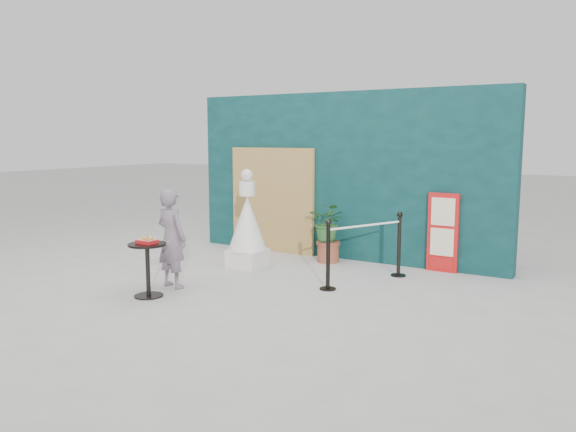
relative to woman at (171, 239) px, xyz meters
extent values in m
plane|color=#ADAAA5|center=(1.23, 0.06, -0.73)|extent=(60.00, 60.00, 0.00)
cube|color=#092A2B|center=(1.23, 3.21, 0.77)|extent=(6.00, 0.30, 3.00)
cube|color=tan|center=(-0.17, 3.00, 0.27)|extent=(1.80, 0.08, 2.00)
imported|color=slate|center=(0.00, 0.00, 0.00)|extent=(0.57, 0.41, 1.46)
cube|color=red|center=(3.13, 3.02, -0.08)|extent=(0.50, 0.06, 1.30)
cube|color=beige|center=(3.13, 2.99, 0.27)|extent=(0.38, 0.02, 0.45)
cube|color=beige|center=(3.13, 2.99, -0.23)|extent=(0.38, 0.02, 0.45)
cube|color=red|center=(3.13, 2.99, -0.58)|extent=(0.38, 0.02, 0.18)
cube|color=silver|center=(0.20, 1.65, -0.58)|extent=(0.56, 0.56, 0.31)
cone|color=silver|center=(0.20, 1.65, 0.03)|extent=(0.65, 0.65, 0.92)
cylinder|color=silver|center=(0.20, 1.65, 0.61)|extent=(0.26, 0.26, 0.24)
sphere|color=silver|center=(0.20, 1.65, 0.84)|extent=(0.20, 0.20, 0.20)
cylinder|color=black|center=(0.05, -0.54, -0.72)|extent=(0.40, 0.40, 0.02)
cylinder|color=black|center=(0.05, -0.54, -0.37)|extent=(0.06, 0.06, 0.72)
cylinder|color=black|center=(0.05, -0.54, 0.00)|extent=(0.52, 0.52, 0.03)
cube|color=red|center=(0.05, -0.54, 0.04)|extent=(0.26, 0.19, 0.05)
cube|color=red|center=(0.05, -0.54, 0.07)|extent=(0.24, 0.17, 0.00)
cube|color=#D99F4F|center=(0.01, -0.53, 0.09)|extent=(0.15, 0.14, 0.02)
cube|color=#C17E46|center=(0.10, -0.56, 0.09)|extent=(0.13, 0.13, 0.02)
cone|color=yellow|center=(0.07, -0.49, 0.10)|extent=(0.06, 0.06, 0.06)
cylinder|color=brown|center=(1.20, 2.70, -0.57)|extent=(0.38, 0.38, 0.32)
cylinder|color=brown|center=(1.20, 2.70, -0.39)|extent=(0.42, 0.42, 0.05)
imported|color=#265725|center=(1.20, 2.70, -0.01)|extent=(0.63, 0.54, 0.70)
cylinder|color=black|center=(2.02, 1.06, -0.72)|extent=(0.24, 0.24, 0.02)
cylinder|color=black|center=(2.02, 1.06, -0.25)|extent=(0.06, 0.06, 0.96)
sphere|color=black|center=(2.02, 1.06, 0.26)|extent=(0.09, 0.09, 0.09)
cylinder|color=black|center=(2.62, 2.36, -0.72)|extent=(0.24, 0.24, 0.02)
cylinder|color=black|center=(2.62, 2.36, -0.25)|extent=(0.06, 0.06, 0.96)
sphere|color=black|center=(2.62, 2.36, 0.26)|extent=(0.09, 0.09, 0.09)
cylinder|color=white|center=(2.32, 1.71, 0.15)|extent=(0.63, 1.31, 0.03)
camera|label=1|loc=(5.61, -6.03, 1.46)|focal=35.00mm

